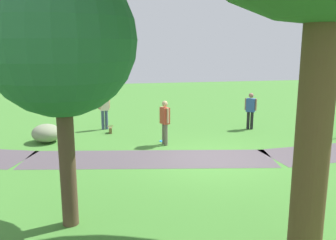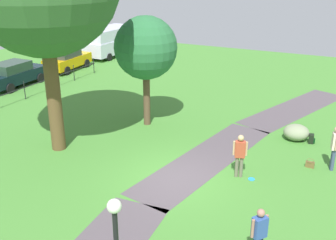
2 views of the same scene
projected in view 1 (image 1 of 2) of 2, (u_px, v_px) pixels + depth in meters
ground_plane at (211, 160)px, 11.49m from camera, size 48.00×48.00×0.00m
footpath_segment_mid at (149, 159)px, 11.61m from camera, size 8.22×3.35×0.01m
young_tree_near_path at (60, 41)px, 6.64m from camera, size 2.89×2.89×5.15m
lawn_boulder at (46, 133)px, 13.57m from camera, size 1.40×1.43×0.69m
woman_with_handbag at (104, 106)px, 15.51m from camera, size 0.51×0.32×1.74m
man_near_boulder at (251, 108)px, 15.57m from camera, size 0.44×0.41×1.59m
passerby_on_path at (165, 120)px, 13.07m from camera, size 0.34×0.50×1.64m
handbag_on_grass at (110, 130)px, 15.01m from camera, size 0.28×0.33×0.31m
backpack_by_boulder at (51, 133)px, 14.26m from camera, size 0.30×0.29×0.40m
frisbee_on_grass at (162, 141)px, 13.73m from camera, size 0.24×0.24×0.02m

